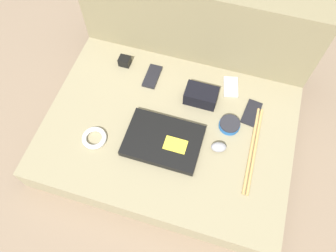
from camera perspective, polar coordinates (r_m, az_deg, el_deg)
name	(u,v)px	position (r m, az deg, el deg)	size (l,w,h in m)	color
ground_plane	(168,142)	(1.48, 0.00, -2.80)	(8.00, 8.00, 0.00)	#7A6651
couch_seat	(168,135)	(1.42, 0.00, -1.65)	(1.03, 0.74, 0.13)	#847A5B
couch_backrest	(198,28)	(1.54, 5.32, 16.68)	(1.03, 0.20, 0.50)	#756B4C
laptop	(163,141)	(1.32, -0.80, -2.59)	(0.30, 0.22, 0.03)	black
computer_mouse	(219,147)	(1.32, 8.82, -3.64)	(0.07, 0.06, 0.04)	gray
speaker_puck	(230,125)	(1.38, 10.67, 0.22)	(0.09, 0.09, 0.03)	#1E569E
phone_silver	(252,113)	(1.44, 14.34, 2.24)	(0.08, 0.13, 0.01)	black
phone_black	(231,87)	(1.49, 10.87, 6.73)	(0.08, 0.11, 0.01)	#B7B7BC
phone_small	(152,76)	(1.50, -2.76, 8.63)	(0.06, 0.12, 0.01)	black
camera_pouch	(201,96)	(1.41, 5.78, 5.28)	(0.14, 0.09, 0.07)	black
charger_brick	(125,61)	(1.55, -7.55, 11.14)	(0.05, 0.04, 0.04)	black
cable_coil	(94,138)	(1.36, -12.71, -2.03)	(0.10, 0.10, 0.02)	white
drumstick_pair	(253,149)	(1.36, 14.61, -3.94)	(0.03, 0.39, 0.01)	tan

